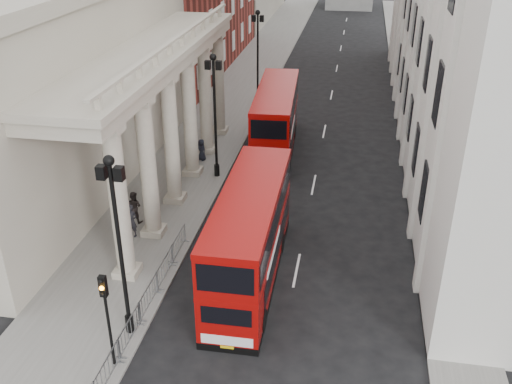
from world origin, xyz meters
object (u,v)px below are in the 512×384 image
at_px(pedestrian_a, 131,221).
at_px(pedestrian_c, 202,150).
at_px(lamp_post_south, 118,237).
at_px(bus_far, 276,119).
at_px(pedestrian_b, 134,207).
at_px(traffic_light, 106,305).
at_px(lamp_post_north, 258,51).
at_px(lamp_post_mid, 215,108).
at_px(bus_near, 250,234).

height_order(pedestrian_a, pedestrian_c, pedestrian_a).
distance_m(lamp_post_south, bus_far, 21.66).
bearing_deg(pedestrian_b, pedestrian_c, -91.76).
xyz_separation_m(lamp_post_south, traffic_light, (0.10, -2.02, -1.80)).
bearing_deg(pedestrian_c, bus_far, 57.02).
relative_size(lamp_post_south, lamp_post_north, 1.00).
relative_size(lamp_post_mid, pedestrian_a, 4.33).
xyz_separation_m(lamp_post_south, bus_far, (3.24, 21.28, -2.40)).
xyz_separation_m(lamp_post_mid, traffic_light, (0.10, -18.02, -1.80)).
distance_m(lamp_post_north, bus_far, 11.45).
distance_m(lamp_post_north, pedestrian_c, 14.32).
xyz_separation_m(lamp_post_south, pedestrian_a, (-2.77, 7.54, -3.83)).
height_order(bus_far, pedestrian_b, bus_far).
distance_m(pedestrian_a, pedestrian_c, 10.87).
bearing_deg(bus_near, bus_far, 93.29).
xyz_separation_m(traffic_light, pedestrian_c, (-1.79, 20.38, -2.19)).
height_order(pedestrian_a, pedestrian_b, pedestrian_a).
xyz_separation_m(lamp_post_north, bus_far, (3.24, -10.72, -2.40)).
bearing_deg(lamp_post_mid, lamp_post_south, -90.00).
xyz_separation_m(lamp_post_south, lamp_post_north, (0.00, 32.00, 0.00)).
height_order(lamp_post_north, pedestrian_b, lamp_post_north).
bearing_deg(pedestrian_a, pedestrian_c, 94.77).
height_order(traffic_light, pedestrian_a, traffic_light).
xyz_separation_m(lamp_post_mid, lamp_post_north, (0.00, 16.00, 0.00)).
height_order(lamp_post_south, bus_far, lamp_post_south).
bearing_deg(lamp_post_north, pedestrian_c, -97.06).
height_order(lamp_post_south, lamp_post_north, same).
xyz_separation_m(lamp_post_mid, pedestrian_a, (-2.77, -8.46, -3.83)).
bearing_deg(lamp_post_south, bus_near, 48.82).
bearing_deg(bus_near, lamp_post_north, 98.50).
bearing_deg(bus_far, traffic_light, -101.13).
distance_m(lamp_post_south, traffic_light, 2.71).
distance_m(traffic_light, pedestrian_a, 10.18).
relative_size(traffic_light, bus_far, 0.38).
xyz_separation_m(bus_far, pedestrian_c, (-4.93, -2.92, -1.60)).
relative_size(lamp_post_north, pedestrian_b, 4.34).
relative_size(lamp_post_mid, lamp_post_north, 1.00).
distance_m(lamp_post_north, bus_near, 27.47).
relative_size(pedestrian_b, pedestrian_c, 1.21).
bearing_deg(lamp_post_mid, bus_far, 58.49).
relative_size(traffic_light, pedestrian_a, 2.24).
relative_size(lamp_post_north, pedestrian_c, 5.24).
bearing_deg(lamp_post_south, bus_far, 81.35).
xyz_separation_m(lamp_post_south, bus_near, (4.37, 4.99, -2.42)).
bearing_deg(lamp_post_north, traffic_light, -89.83).
height_order(lamp_post_mid, pedestrian_c, lamp_post_mid).
distance_m(bus_far, pedestrian_b, 13.88).
bearing_deg(bus_near, lamp_post_south, -131.86).
bearing_deg(lamp_post_south, lamp_post_north, 90.00).
xyz_separation_m(lamp_post_mid, bus_far, (3.24, 5.28, -2.40)).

